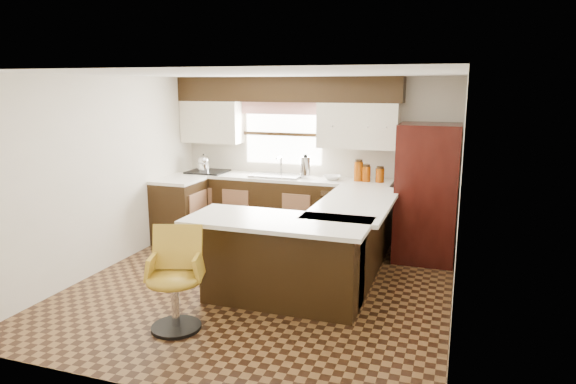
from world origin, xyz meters
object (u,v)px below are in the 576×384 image
at_px(peninsula_return, 282,263).
at_px(bar_chair, 174,281).
at_px(peninsula_long, 351,241).
at_px(refrigerator, 427,193).

xyz_separation_m(peninsula_return, bar_chair, (-0.76, -0.90, 0.04)).
bearing_deg(peninsula_long, bar_chair, -124.48).
relative_size(peninsula_long, bar_chair, 2.00).
bearing_deg(refrigerator, bar_chair, -126.17).
xyz_separation_m(peninsula_long, peninsula_return, (-0.53, -0.97, 0.00)).
distance_m(refrigerator, bar_chair, 3.55).
relative_size(peninsula_return, bar_chair, 1.69).
relative_size(peninsula_return, refrigerator, 0.92).
xyz_separation_m(refrigerator, bar_chair, (-2.08, -2.84, -0.41)).
bearing_deg(peninsula_return, peninsula_long, 61.70).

